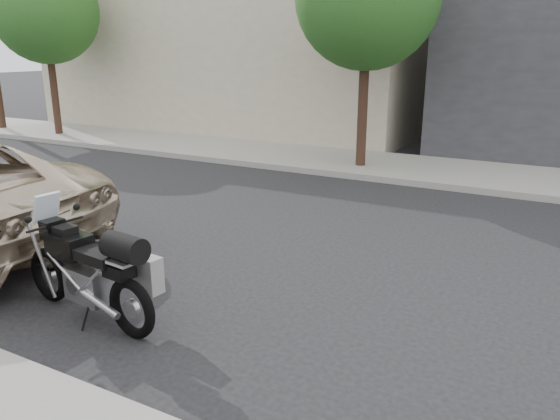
{
  "coord_description": "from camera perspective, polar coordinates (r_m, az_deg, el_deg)",
  "views": [
    {
      "loc": [
        -2.68,
        6.88,
        3.02
      ],
      "look_at": [
        0.7,
        0.67,
        0.9
      ],
      "focal_mm": 35.0,
      "sensor_mm": 36.0,
      "label": 1
    }
  ],
  "objects": [
    {
      "name": "ground",
      "position": [
        7.98,
        6.73,
        -5.68
      ],
      "size": [
        120.0,
        120.0,
        0.0
      ],
      "primitive_type": "plane",
      "color": "black",
      "rests_on": "ground"
    },
    {
      "name": "street_tree_right",
      "position": [
        20.32,
        -23.35,
        18.58
      ],
      "size": [
        3.4,
        3.4,
        5.7
      ],
      "color": "#342117",
      "rests_on": "far_sidewalk"
    },
    {
      "name": "far_sidewalk",
      "position": [
        13.96,
        16.82,
        3.8
      ],
      "size": [
        44.0,
        3.0,
        0.15
      ],
      "primitive_type": "cube",
      "color": "gray",
      "rests_on": "ground"
    },
    {
      "name": "motorcycle",
      "position": [
        6.5,
        -18.75,
        -6.06
      ],
      "size": [
        2.22,
        0.71,
        1.4
      ],
      "rotation": [
        0.0,
        0.0,
        -0.13
      ],
      "color": "black",
      "rests_on": "ground"
    },
    {
      "name": "far_building_cream",
      "position": [
        23.51,
        -1.4,
        19.09
      ],
      "size": [
        14.0,
        11.0,
        8.0
      ],
      "color": "#A7A086",
      "rests_on": "ground"
    }
  ]
}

